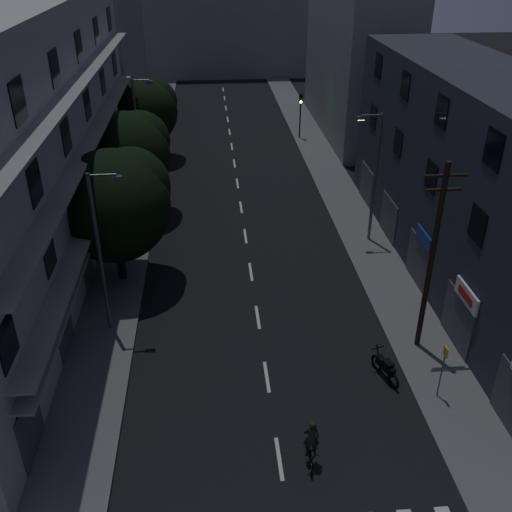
{
  "coord_description": "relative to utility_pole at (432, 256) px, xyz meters",
  "views": [
    {
      "loc": [
        -2.11,
        -12.56,
        16.84
      ],
      "look_at": [
        0.0,
        12.0,
        3.0
      ],
      "focal_mm": 40.0,
      "sensor_mm": 36.0,
      "label": 1
    }
  ],
  "objects": [
    {
      "name": "cyclist",
      "position": [
        -6.13,
        -6.24,
        -4.18
      ],
      "size": [
        0.71,
        1.65,
        2.03
      ],
      "rotation": [
        0.0,
        0.0,
        -0.09
      ],
      "color": "black",
      "rests_on": "ground"
    },
    {
      "name": "street_lamp_right",
      "position": [
        0.36,
        10.67,
        -0.27
      ],
      "size": [
        1.51,
        0.25,
        8.0
      ],
      "color": "slate",
      "rests_on": "sidewalk_right"
    },
    {
      "name": "sidewalk_right",
      "position": [
        0.26,
        16.99,
        -4.79
      ],
      "size": [
        3.0,
        90.0,
        0.15
      ],
      "primitive_type": "cube",
      "color": "#565659",
      "rests_on": "ground"
    },
    {
      "name": "building_far_right",
      "position": [
        4.76,
        33.99,
        1.63
      ],
      "size": [
        6.0,
        20.0,
        13.0
      ],
      "primitive_type": "cube",
      "color": "slate",
      "rests_on": "ground"
    },
    {
      "name": "tree_near",
      "position": [
        -14.39,
        7.26,
        -0.09
      ],
      "size": [
        6.0,
        6.0,
        7.4
      ],
      "color": "black",
      "rests_on": "sidewalk_left"
    },
    {
      "name": "tree_far",
      "position": [
        -14.46,
        27.23,
        -0.54
      ],
      "size": [
        5.39,
        5.39,
        6.67
      ],
      "color": "black",
      "rests_on": "sidewalk_left"
    },
    {
      "name": "tree_mid",
      "position": [
        -14.68,
        15.91,
        -0.33
      ],
      "size": [
        5.71,
        5.71,
        7.03
      ],
      "color": "black",
      "rests_on": "sidewalk_left"
    },
    {
      "name": "traffic_signal_far_left",
      "position": [
        -13.8,
        31.0,
        -1.77
      ],
      "size": [
        0.28,
        0.37,
        4.1
      ],
      "color": "black",
      "rests_on": "sidewalk_left"
    },
    {
      "name": "bus_stop_sign",
      "position": [
        -0.31,
        -3.43,
        -2.98
      ],
      "size": [
        0.06,
        0.35,
        2.52
      ],
      "color": "#595B60",
      "rests_on": "sidewalk_right"
    },
    {
      "name": "utility_pole",
      "position": [
        0.0,
        0.0,
        0.0
      ],
      "size": [
        1.8,
        0.24,
        9.0
      ],
      "color": "black",
      "rests_on": "sidewalk_right"
    },
    {
      "name": "building_far_left",
      "position": [
        -19.24,
        39.99,
        3.13
      ],
      "size": [
        6.0,
        20.0,
        16.0
      ],
      "primitive_type": "cube",
      "color": "slate",
      "rests_on": "ground"
    },
    {
      "name": "street_lamp_left_near",
      "position": [
        -14.39,
        2.57,
        -0.27
      ],
      "size": [
        1.51,
        0.25,
        8.0
      ],
      "color": "#55575D",
      "rests_on": "sidewalk_left"
    },
    {
      "name": "street_lamp_left_far",
      "position": [
        -14.41,
        20.87,
        -0.27
      ],
      "size": [
        1.51,
        0.25,
        8.0
      ],
      "color": "#5C5D64",
      "rests_on": "sidewalk_left"
    },
    {
      "name": "motorcycle",
      "position": [
        -2.13,
        -1.99,
        -4.35
      ],
      "size": [
        0.87,
        1.99,
        1.31
      ],
      "rotation": [
        0.0,
        0.0,
        0.31
      ],
      "color": "black",
      "rests_on": "ground"
    },
    {
      "name": "building_right",
      "position": [
        4.75,
        5.99,
        0.63
      ],
      "size": [
        6.19,
        28.0,
        11.0
      ],
      "color": "#282D36",
      "rests_on": "ground"
    },
    {
      "name": "traffic_signal_far_right",
      "position": [
        -0.7,
        31.74,
        -1.77
      ],
      "size": [
        0.28,
        0.37,
        4.1
      ],
      "color": "black",
      "rests_on": "sidewalk_right"
    },
    {
      "name": "building_left",
      "position": [
        -19.22,
        9.99,
        2.13
      ],
      "size": [
        7.0,
        36.0,
        14.0
      ],
      "color": "#A3A49F",
      "rests_on": "ground"
    },
    {
      "name": "sidewalk_left",
      "position": [
        -14.74,
        16.99,
        -4.79
      ],
      "size": [
        3.0,
        90.0,
        0.15
      ],
      "primitive_type": "cube",
      "color": "#565659",
      "rests_on": "ground"
    },
    {
      "name": "building_far_end",
      "position": [
        -7.24,
        61.99,
        0.13
      ],
      "size": [
        24.0,
        8.0,
        10.0
      ],
      "primitive_type": "cube",
      "color": "slate",
      "rests_on": "ground"
    },
    {
      "name": "lane_markings",
      "position": [
        -7.24,
        23.24,
        -4.86
      ],
      "size": [
        0.15,
        60.5,
        0.01
      ],
      "color": "beige",
      "rests_on": "ground"
    },
    {
      "name": "ground",
      "position": [
        -7.24,
        16.99,
        -4.87
      ],
      "size": [
        160.0,
        160.0,
        0.0
      ],
      "primitive_type": "plane",
      "color": "black",
      "rests_on": "ground"
    }
  ]
}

